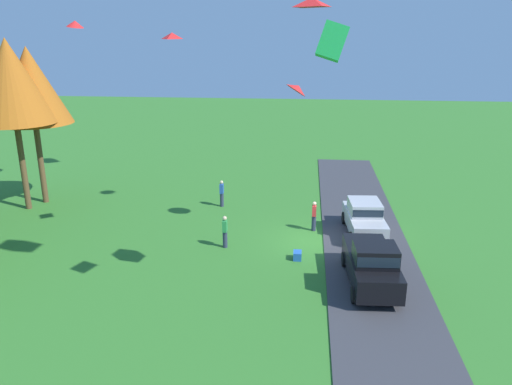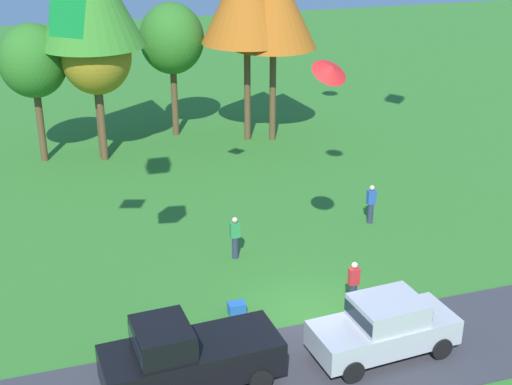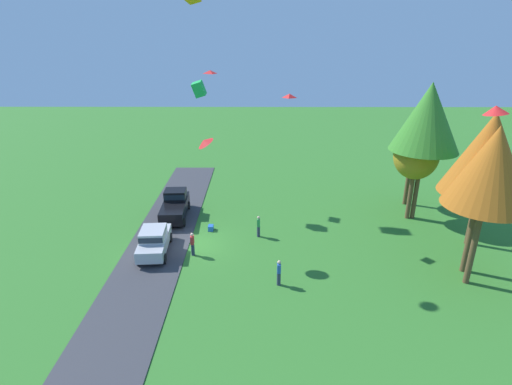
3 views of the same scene
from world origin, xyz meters
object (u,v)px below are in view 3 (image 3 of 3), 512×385
(person_watching_sky, at_px, (193,244))
(person_beside_suv, at_px, (258,226))
(car_sedan_far_end, at_px, (154,240))
(kite_diamond_high_left, at_px, (290,96))
(kite_diamond_near_flag, at_px, (210,72))
(kite_box_low_drifter, at_px, (199,89))
(car_pickup_mid_row, at_px, (175,205))
(cooler_box, at_px, (211,228))
(person_on_lawn, at_px, (279,272))
(tree_center_back, at_px, (416,156))
(kite_delta_over_trees, at_px, (496,110))
(tree_far_right, at_px, (428,117))
(kite_delta_mid_center, at_px, (205,142))
(tree_left_of_center, at_px, (492,168))
(tree_far_left, at_px, (488,154))
(tree_right_of_center, at_px, (482,173))
(tree_lone_near, at_px, (413,148))

(person_watching_sky, bearing_deg, person_beside_suv, 121.29)
(car_sedan_far_end, bearing_deg, person_beside_suv, 109.00)
(person_watching_sky, bearing_deg, kite_diamond_high_left, 117.27)
(kite_diamond_near_flag, height_order, kite_box_low_drifter, kite_diamond_near_flag)
(car_pickup_mid_row, xyz_separation_m, kite_diamond_high_left, (2.85, 9.07, 9.35))
(cooler_box, xyz_separation_m, kite_diamond_high_left, (0.40, 5.84, 10.25))
(person_on_lawn, xyz_separation_m, kite_diamond_high_left, (-6.96, 0.86, 9.58))
(kite_box_low_drifter, bearing_deg, tree_center_back, 82.79)
(car_pickup_mid_row, bearing_deg, kite_diamond_high_left, 72.56)
(cooler_box, relative_size, kite_diamond_near_flag, 0.55)
(person_watching_sky, bearing_deg, kite_delta_over_trees, 69.22)
(tree_far_right, bearing_deg, tree_center_back, -84.82)
(person_watching_sky, distance_m, kite_delta_mid_center, 7.17)
(kite_delta_over_trees, relative_size, kite_box_low_drifter, 0.96)
(kite_diamond_near_flag, bearing_deg, tree_left_of_center, 51.51)
(person_on_lawn, distance_m, tree_far_right, 17.00)
(kite_diamond_near_flag, bearing_deg, person_watching_sky, -2.88)
(tree_far_right, bearing_deg, tree_left_of_center, -0.31)
(tree_center_back, xyz_separation_m, kite_delta_over_trees, (12.03, -1.63, 5.73))
(tree_far_left, distance_m, kite_diamond_high_left, 12.68)
(kite_delta_over_trees, bearing_deg, car_sedan_far_end, -108.64)
(tree_far_left, bearing_deg, kite_diamond_high_left, -115.37)
(kite_delta_over_trees, bearing_deg, person_on_lawn, -103.57)
(tree_right_of_center, bearing_deg, tree_far_right, -151.27)
(tree_left_of_center, distance_m, kite_box_low_drifter, 21.30)
(person_on_lawn, distance_m, kite_box_low_drifter, 16.32)
(person_beside_suv, distance_m, tree_center_back, 13.70)
(tree_right_of_center, distance_m, tree_far_left, 4.84)
(tree_right_of_center, relative_size, kite_delta_over_trees, 6.81)
(kite_delta_mid_center, height_order, kite_diamond_high_left, kite_diamond_high_left)
(car_sedan_far_end, distance_m, tree_center_back, 21.09)
(car_sedan_far_end, height_order, tree_far_left, tree_far_left)
(car_sedan_far_end, distance_m, person_watching_sky, 2.74)
(tree_left_of_center, bearing_deg, kite_diamond_near_flag, -128.49)
(tree_center_back, bearing_deg, cooler_box, -81.75)
(car_sedan_far_end, distance_m, tree_far_right, 22.33)
(person_watching_sky, height_order, tree_left_of_center, tree_left_of_center)
(person_beside_suv, bearing_deg, kite_diamond_high_left, 107.47)
(car_pickup_mid_row, xyz_separation_m, tree_right_of_center, (4.50, 22.34, 4.36))
(tree_center_back, xyz_separation_m, kite_box_low_drifter, (-2.18, -17.26, 4.90))
(kite_diamond_near_flag, relative_size, kite_box_low_drifter, 0.90)
(tree_left_of_center, bearing_deg, tree_right_of_center, 153.54)
(kite_delta_over_trees, relative_size, kite_diamond_near_flag, 1.07)
(tree_far_left, bearing_deg, kite_box_low_drifter, -119.55)
(car_pickup_mid_row, bearing_deg, person_on_lawn, 39.93)
(tree_far_left, relative_size, tree_left_of_center, 1.05)
(tree_lone_near, bearing_deg, tree_left_of_center, -1.99)
(person_beside_suv, height_order, tree_far_left, tree_far_left)
(kite_box_low_drifter, bearing_deg, tree_far_right, 83.09)
(car_pickup_mid_row, distance_m, tree_right_of_center, 23.20)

